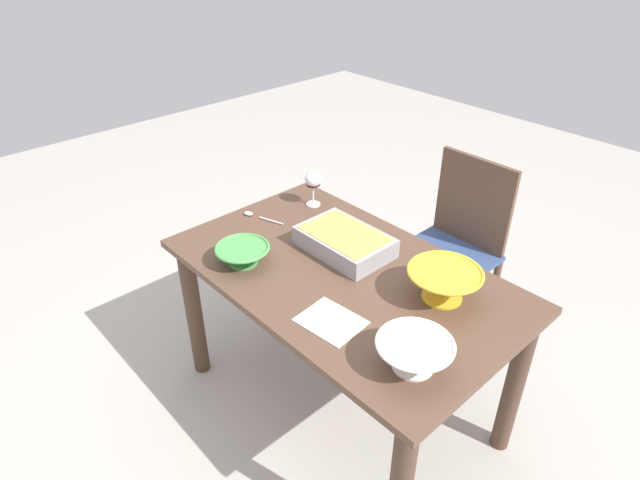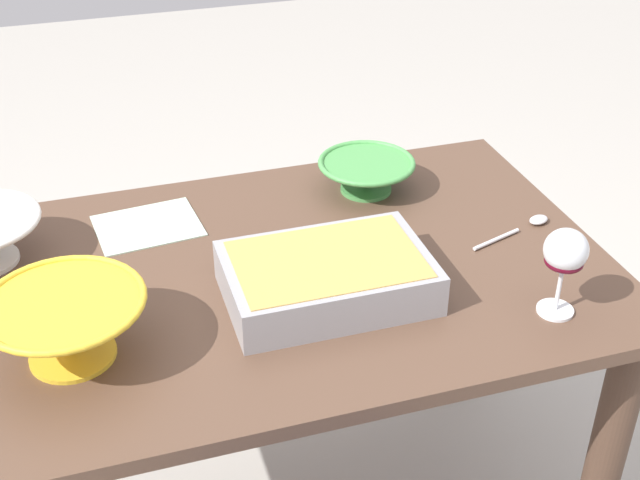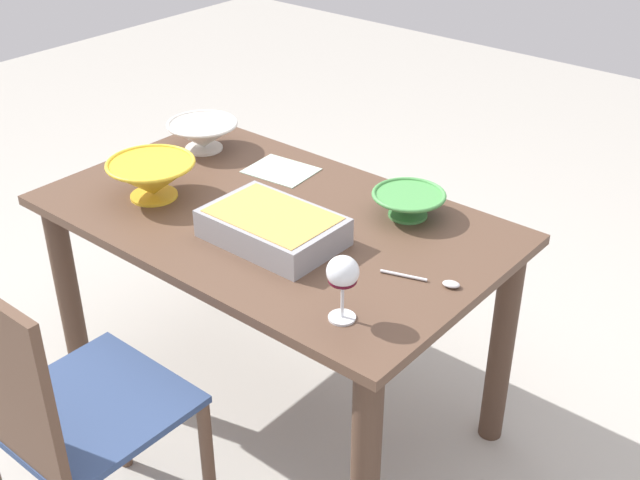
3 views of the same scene
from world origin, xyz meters
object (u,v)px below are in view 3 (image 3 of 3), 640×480
object	(u,v)px
chair	(59,413)
casserole_dish	(273,226)
wine_glass	(343,276)
dining_table	(274,254)
serving_bowl	(203,134)
napkin	(281,171)
small_bowl	(408,203)
serving_spoon	(437,281)
mixing_bowl	(152,178)

from	to	relation	value
chair	casserole_dish	world-z (taller)	chair
wine_glass	casserole_dish	distance (m)	0.41
dining_table	chair	xyz separation A→B (m)	(0.01, -0.77, -0.08)
wine_glass	casserole_dish	xyz separation A→B (m)	(-0.37, 0.17, -0.07)
dining_table	chair	size ratio (longest dim) A/B	1.45
serving_bowl	napkin	world-z (taller)	serving_bowl
small_bowl	serving_spoon	xyz separation A→B (m)	(0.26, -0.25, -0.03)
chair	serving_bowl	distance (m)	1.12
serving_bowl	serving_spoon	xyz separation A→B (m)	(1.05, -0.20, -0.05)
dining_table	mixing_bowl	bearing A→B (deg)	-157.70
casserole_dish	mixing_bowl	world-z (taller)	mixing_bowl
dining_table	mixing_bowl	xyz separation A→B (m)	(-0.35, -0.14, 0.20)
wine_glass	casserole_dish	bearing A→B (deg)	155.99
wine_glass	serving_bowl	distance (m)	1.07
serving_bowl	napkin	xyz separation A→B (m)	(0.32, 0.04, -0.05)
casserole_dish	small_bowl	bearing A→B (deg)	60.10
chair	small_bowl	size ratio (longest dim) A/B	4.34
dining_table	napkin	world-z (taller)	napkin
mixing_bowl	serving_bowl	size ratio (longest dim) A/B	1.11
small_bowl	serving_spoon	world-z (taller)	small_bowl
casserole_dish	serving_spoon	distance (m)	0.47
napkin	serving_spoon	bearing A→B (deg)	-17.85
wine_glass	serving_bowl	world-z (taller)	wine_glass
dining_table	chair	bearing A→B (deg)	-89.38
wine_glass	napkin	bearing A→B (deg)	142.15
wine_glass	small_bowl	distance (m)	0.55
mixing_bowl	serving_spoon	world-z (taller)	mixing_bowl
serving_spoon	serving_bowl	bearing A→B (deg)	169.32
dining_table	serving_bowl	size ratio (longest dim) A/B	5.64
serving_spoon	chair	bearing A→B (deg)	-125.96
chair	mixing_bowl	world-z (taller)	chair
serving_bowl	serving_spoon	bearing A→B (deg)	-10.68
serving_bowl	small_bowl	bearing A→B (deg)	3.62
serving_spoon	napkin	distance (m)	0.78
mixing_bowl	serving_spoon	distance (m)	0.92
chair	serving_spoon	xyz separation A→B (m)	(0.55, 0.76, 0.22)
chair	napkin	distance (m)	1.04
dining_table	serving_bowl	distance (m)	0.56
wine_glass	small_bowl	world-z (taller)	wine_glass
serving_spoon	napkin	xyz separation A→B (m)	(-0.74, 0.24, -0.01)
small_bowl	serving_spoon	size ratio (longest dim) A/B	1.06
mixing_bowl	wine_glass	bearing A→B (deg)	-8.83
dining_table	casserole_dish	bearing A→B (deg)	-46.42
mixing_bowl	dining_table	bearing A→B (deg)	22.30
dining_table	wine_glass	size ratio (longest dim) A/B	7.99
dining_table	small_bowl	size ratio (longest dim) A/B	6.30
wine_glass	mixing_bowl	xyz separation A→B (m)	(-0.82, 0.13, -0.06)
casserole_dish	serving_spoon	xyz separation A→B (m)	(0.46, 0.10, -0.04)
casserole_dish	small_bowl	size ratio (longest dim) A/B	1.72
chair	serving_bowl	size ratio (longest dim) A/B	3.88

